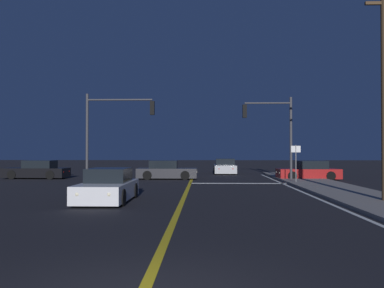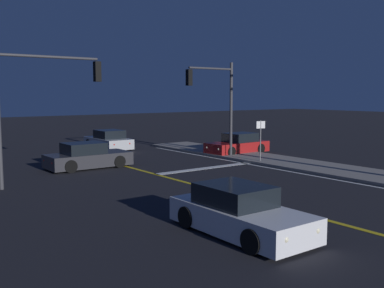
{
  "view_description": "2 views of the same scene",
  "coord_description": "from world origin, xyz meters",
  "px_view_note": "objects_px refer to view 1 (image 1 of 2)",
  "views": [
    {
      "loc": [
        0.89,
        -5.52,
        2.08
      ],
      "look_at": [
        0.23,
        16.34,
        2.42
      ],
      "focal_mm": 38.06,
      "sensor_mm": 36.0,
      "label": 1
    },
    {
      "loc": [
        -11.3,
        2.03,
        3.85
      ],
      "look_at": [
        -1.33,
        15.39,
        1.98
      ],
      "focal_mm": 42.02,
      "sensor_mm": 36.0,
      "label": 2
    }
  ],
  "objects_px": {
    "car_lead_oncoming_black": "(37,171)",
    "car_parked_curb_white": "(108,187)",
    "car_distant_tail_charcoal": "(166,171)",
    "street_sign_corner": "(296,158)",
    "traffic_signal_near_right": "(273,125)",
    "car_side_waiting_silver": "(225,167)",
    "car_mid_block_red": "(309,172)",
    "traffic_signal_far_left": "(112,122)"
  },
  "relations": [
    {
      "from": "car_lead_oncoming_black",
      "to": "car_parked_curb_white",
      "type": "bearing_deg",
      "value": -144.73
    },
    {
      "from": "car_distant_tail_charcoal",
      "to": "street_sign_corner",
      "type": "bearing_deg",
      "value": 62.77
    },
    {
      "from": "traffic_signal_near_right",
      "to": "car_parked_curb_white",
      "type": "bearing_deg",
      "value": 52.86
    },
    {
      "from": "car_side_waiting_silver",
      "to": "traffic_signal_near_right",
      "type": "xyz_separation_m",
      "value": [
        2.9,
        -8.29,
        3.19
      ]
    },
    {
      "from": "car_parked_curb_white",
      "to": "traffic_signal_near_right",
      "type": "height_order",
      "value": "traffic_signal_near_right"
    },
    {
      "from": "car_mid_block_red",
      "to": "car_distant_tail_charcoal",
      "type": "xyz_separation_m",
      "value": [
        -10.1,
        0.53,
        0.0
      ]
    },
    {
      "from": "car_parked_curb_white",
      "to": "car_side_waiting_silver",
      "type": "relative_size",
      "value": 1.02
    },
    {
      "from": "car_parked_curb_white",
      "to": "traffic_signal_near_right",
      "type": "xyz_separation_m",
      "value": [
        8.66,
        11.43,
        3.19
      ]
    },
    {
      "from": "car_mid_block_red",
      "to": "car_lead_oncoming_black",
      "type": "height_order",
      "value": "same"
    },
    {
      "from": "car_parked_curb_white",
      "to": "traffic_signal_far_left",
      "type": "relative_size",
      "value": 0.75
    },
    {
      "from": "car_mid_block_red",
      "to": "car_side_waiting_silver",
      "type": "relative_size",
      "value": 1.01
    },
    {
      "from": "car_side_waiting_silver",
      "to": "traffic_signal_far_left",
      "type": "bearing_deg",
      "value": -128.78
    },
    {
      "from": "car_lead_oncoming_black",
      "to": "car_side_waiting_silver",
      "type": "height_order",
      "value": "same"
    },
    {
      "from": "car_parked_curb_white",
      "to": "traffic_signal_near_right",
      "type": "relative_size",
      "value": 0.76
    },
    {
      "from": "car_lead_oncoming_black",
      "to": "traffic_signal_near_right",
      "type": "height_order",
      "value": "traffic_signal_near_right"
    },
    {
      "from": "car_side_waiting_silver",
      "to": "traffic_signal_near_right",
      "type": "height_order",
      "value": "traffic_signal_near_right"
    },
    {
      "from": "car_side_waiting_silver",
      "to": "traffic_signal_far_left",
      "type": "relative_size",
      "value": 0.74
    },
    {
      "from": "car_lead_oncoming_black",
      "to": "traffic_signal_far_left",
      "type": "relative_size",
      "value": 0.81
    },
    {
      "from": "car_distant_tail_charcoal",
      "to": "car_side_waiting_silver",
      "type": "relative_size",
      "value": 1.02
    },
    {
      "from": "car_mid_block_red",
      "to": "car_parked_curb_white",
      "type": "bearing_deg",
      "value": 135.71
    },
    {
      "from": "car_parked_curb_white",
      "to": "car_distant_tail_charcoal",
      "type": "xyz_separation_m",
      "value": [
        1.19,
        12.89,
        0.0
      ]
    },
    {
      "from": "car_parked_curb_white",
      "to": "car_mid_block_red",
      "type": "height_order",
      "value": "same"
    },
    {
      "from": "car_mid_block_red",
      "to": "car_distant_tail_charcoal",
      "type": "height_order",
      "value": "same"
    },
    {
      "from": "car_distant_tail_charcoal",
      "to": "street_sign_corner",
      "type": "xyz_separation_m",
      "value": [
        8.35,
        -4.26,
        1.03
      ]
    },
    {
      "from": "car_lead_oncoming_black",
      "to": "street_sign_corner",
      "type": "distance_m",
      "value": 18.48
    },
    {
      "from": "car_distant_tail_charcoal",
      "to": "car_parked_curb_white",
      "type": "bearing_deg",
      "value": -5.44
    },
    {
      "from": "car_parked_curb_white",
      "to": "traffic_signal_far_left",
      "type": "distance_m",
      "value": 10.78
    },
    {
      "from": "car_side_waiting_silver",
      "to": "traffic_signal_near_right",
      "type": "relative_size",
      "value": 0.75
    },
    {
      "from": "car_parked_curb_white",
      "to": "car_distant_tail_charcoal",
      "type": "bearing_deg",
      "value": -95.09
    },
    {
      "from": "traffic_signal_far_left",
      "to": "street_sign_corner",
      "type": "distance_m",
      "value": 11.99
    },
    {
      "from": "traffic_signal_far_left",
      "to": "street_sign_corner",
      "type": "xyz_separation_m",
      "value": [
        11.69,
        -1.4,
        -2.29
      ]
    },
    {
      "from": "car_mid_block_red",
      "to": "car_side_waiting_silver",
      "type": "bearing_deg",
      "value": 34.99
    },
    {
      "from": "car_mid_block_red",
      "to": "car_side_waiting_silver",
      "type": "distance_m",
      "value": 9.21
    },
    {
      "from": "car_distant_tail_charcoal",
      "to": "traffic_signal_far_left",
      "type": "bearing_deg",
      "value": -49.52
    },
    {
      "from": "car_parked_curb_white",
      "to": "traffic_signal_near_right",
      "type": "distance_m",
      "value": 14.69
    },
    {
      "from": "traffic_signal_near_right",
      "to": "car_lead_oncoming_black",
      "type": "bearing_deg",
      "value": -5.57
    },
    {
      "from": "car_side_waiting_silver",
      "to": "traffic_signal_far_left",
      "type": "xyz_separation_m",
      "value": [
        -7.91,
        -9.69,
        3.32
      ]
    },
    {
      "from": "car_parked_curb_white",
      "to": "car_distant_tail_charcoal",
      "type": "relative_size",
      "value": 1.0
    },
    {
      "from": "traffic_signal_far_left",
      "to": "street_sign_corner",
      "type": "relative_size",
      "value": 2.41
    },
    {
      "from": "car_mid_block_red",
      "to": "traffic_signal_near_right",
      "type": "xyz_separation_m",
      "value": [
        -2.63,
        -0.93,
        3.19
      ]
    },
    {
      "from": "car_mid_block_red",
      "to": "car_side_waiting_silver",
      "type": "xyz_separation_m",
      "value": [
        -5.53,
        7.36,
        0.0
      ]
    },
    {
      "from": "traffic_signal_near_right",
      "to": "traffic_signal_far_left",
      "type": "relative_size",
      "value": 0.98
    }
  ]
}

